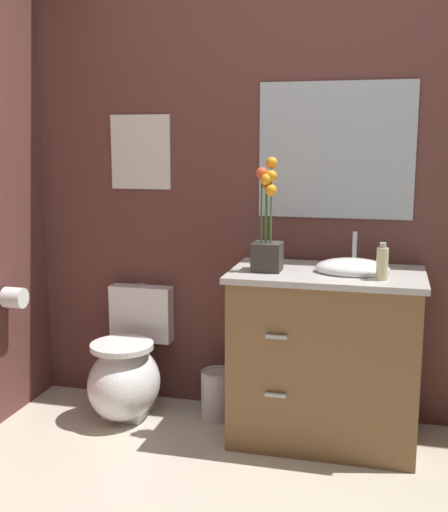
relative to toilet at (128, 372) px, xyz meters
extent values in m
cube|color=brown|center=(1.11, 0.30, 1.01)|extent=(4.76, 0.05, 2.50)
ellipsoid|color=white|center=(0.00, -0.05, -0.04)|extent=(0.38, 0.48, 0.40)
cube|color=white|center=(0.00, 0.00, -0.15)|extent=(0.22, 0.26, 0.18)
cube|color=white|center=(0.00, 0.24, 0.28)|extent=(0.36, 0.13, 0.32)
cylinder|color=white|center=(0.00, -0.07, 0.17)|extent=(0.34, 0.34, 0.03)
cylinder|color=#B7B7BC|center=(0.00, 0.24, 0.44)|extent=(0.04, 0.04, 0.02)
cube|color=brown|center=(1.08, -0.03, 0.18)|extent=(0.90, 0.52, 0.84)
cube|color=#BCB7B2|center=(1.08, -0.03, 0.61)|extent=(0.94, 0.56, 0.03)
ellipsoid|color=white|center=(1.20, -0.03, 0.65)|extent=(0.36, 0.26, 0.10)
cylinder|color=#B7B7BC|center=(1.20, 0.13, 0.72)|extent=(0.02, 0.02, 0.18)
cube|color=#B7B7BC|center=(0.88, -0.30, 0.36)|extent=(0.10, 0.02, 0.02)
cube|color=#B7B7BC|center=(0.88, -0.30, 0.08)|extent=(0.10, 0.02, 0.02)
cube|color=#38332D|center=(0.79, -0.08, 0.70)|extent=(0.14, 0.14, 0.14)
cylinder|color=#386B2D|center=(0.80, -0.08, 0.93)|extent=(0.01, 0.01, 0.32)
sphere|color=orange|center=(0.80, -0.08, 1.09)|extent=(0.06, 0.06, 0.06)
cylinder|color=#386B2D|center=(0.80, -0.04, 0.96)|extent=(0.01, 0.01, 0.39)
sphere|color=orange|center=(0.80, -0.04, 1.15)|extent=(0.06, 0.06, 0.06)
cylinder|color=#386B2D|center=(0.78, -0.05, 0.91)|extent=(0.01, 0.01, 0.28)
sphere|color=orange|center=(0.78, -0.05, 1.05)|extent=(0.06, 0.06, 0.06)
cylinder|color=#386B2D|center=(0.76, -0.08, 0.94)|extent=(0.01, 0.01, 0.34)
sphere|color=#EA4C23|center=(0.76, -0.08, 1.10)|extent=(0.06, 0.06, 0.06)
cylinder|color=#386B2D|center=(0.78, -0.10, 0.92)|extent=(0.01, 0.01, 0.31)
sphere|color=orange|center=(0.78, -0.10, 1.07)|extent=(0.06, 0.06, 0.06)
cylinder|color=#386B2D|center=(0.81, -0.10, 0.90)|extent=(0.01, 0.01, 0.26)
sphere|color=orange|center=(0.81, -0.10, 1.02)|extent=(0.06, 0.06, 0.06)
cylinder|color=beige|center=(1.34, -0.16, 0.70)|extent=(0.05, 0.05, 0.15)
cylinder|color=#B7B7BC|center=(1.34, -0.16, 0.79)|extent=(0.03, 0.03, 0.02)
cylinder|color=#B7B7BC|center=(0.49, 0.07, -0.11)|extent=(0.18, 0.18, 0.26)
torus|color=#B7B7BC|center=(0.49, 0.07, 0.02)|extent=(0.18, 0.18, 0.01)
cube|color=silver|center=(0.00, 0.27, 1.19)|extent=(0.35, 0.01, 0.41)
cube|color=#B2BCC6|center=(1.08, 0.27, 1.21)|extent=(0.80, 0.01, 0.70)
cylinder|color=white|center=(-0.55, -0.20, 0.44)|extent=(0.11, 0.11, 0.11)
camera|label=1|loc=(1.35, -3.14, 1.26)|focal=45.29mm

